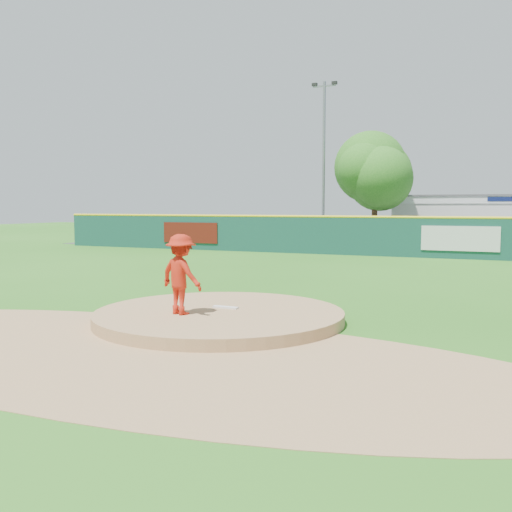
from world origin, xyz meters
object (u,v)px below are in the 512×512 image
at_px(pitcher, 181,274).
at_px(pool_building_grp, 512,219).
at_px(playground_slide, 221,232).
at_px(deciduous_tree, 375,174).
at_px(light_pole_left, 324,155).
at_px(van, 431,236).

bearing_deg(pitcher, pool_building_grp, -84.73).
height_order(pitcher, playground_slide, pitcher).
height_order(deciduous_tree, light_pole_left, light_pole_left).
distance_m(van, deciduous_tree, 5.29).
height_order(pitcher, pool_building_grp, pool_building_grp).
distance_m(van, light_pole_left, 9.69).
bearing_deg(light_pole_left, pitcher, -78.86).
xyz_separation_m(van, deciduous_tree, (-3.57, 0.95, 3.78)).
relative_size(van, playground_slide, 1.69).
relative_size(van, deciduous_tree, 0.74).
bearing_deg(van, pool_building_grp, -50.70).
bearing_deg(pitcher, van, -78.30).
distance_m(pitcher, pool_building_grp, 33.35).
height_order(pitcher, light_pole_left, light_pole_left).
height_order(pool_building_grp, deciduous_tree, deciduous_tree).
bearing_deg(deciduous_tree, pitcher, -86.75).
relative_size(pool_building_grp, playground_slide, 4.75).
height_order(pitcher, van, pitcher).
bearing_deg(light_pole_left, pool_building_grp, 22.60).
relative_size(van, light_pole_left, 0.49).
xyz_separation_m(pitcher, van, (2.12, 24.75, -0.33)).
height_order(van, playground_slide, playground_slide).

